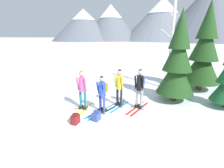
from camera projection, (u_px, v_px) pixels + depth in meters
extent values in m
plane|color=white|center=(107.00, 108.00, 7.60)|extent=(400.00, 400.00, 0.00)
cube|color=yellow|center=(85.00, 110.00, 7.40)|extent=(0.40, 1.57, 0.02)
cube|color=yellow|center=(80.00, 109.00, 7.46)|extent=(0.40, 1.57, 0.02)
cube|color=black|center=(86.00, 107.00, 7.47)|extent=(0.16, 0.28, 0.12)
cylinder|color=#1E6B7A|center=(85.00, 98.00, 7.34)|extent=(0.11, 0.11, 0.85)
cube|color=black|center=(81.00, 107.00, 7.53)|extent=(0.16, 0.28, 0.12)
cylinder|color=#1E6B7A|center=(81.00, 97.00, 7.40)|extent=(0.11, 0.11, 0.85)
cylinder|color=#E55193|center=(82.00, 84.00, 7.19)|extent=(0.28, 0.28, 0.64)
sphere|color=tan|center=(82.00, 74.00, 7.05)|extent=(0.23, 0.23, 0.23)
sphere|color=#B76019|center=(81.00, 72.00, 7.03)|extent=(0.17, 0.17, 0.17)
cylinder|color=#E55193|center=(85.00, 85.00, 7.08)|extent=(0.12, 0.22, 0.60)
cylinder|color=#E55193|center=(78.00, 84.00, 7.18)|extent=(0.12, 0.22, 0.60)
cylinder|color=#A5A5AD|center=(86.00, 98.00, 7.10)|extent=(0.02, 0.02, 1.27)
cylinder|color=black|center=(87.00, 110.00, 7.26)|extent=(0.07, 0.07, 0.01)
cylinder|color=#A5A5AD|center=(75.00, 96.00, 7.25)|extent=(0.02, 0.02, 1.27)
cylinder|color=black|center=(76.00, 108.00, 7.42)|extent=(0.07, 0.07, 0.01)
cube|color=#1E84D1|center=(103.00, 113.00, 7.09)|extent=(1.04, 1.46, 0.02)
cube|color=#1E84D1|center=(99.00, 112.00, 7.23)|extent=(1.04, 1.46, 0.02)
cube|color=black|center=(104.00, 111.00, 7.14)|extent=(0.24, 0.28, 0.12)
cylinder|color=#2D389E|center=(104.00, 102.00, 7.02)|extent=(0.11, 0.11, 0.77)
cube|color=black|center=(101.00, 109.00, 7.28)|extent=(0.24, 0.28, 0.12)
cylinder|color=#2D389E|center=(100.00, 100.00, 7.16)|extent=(0.11, 0.11, 0.77)
cylinder|color=blue|center=(102.00, 89.00, 6.93)|extent=(0.28, 0.28, 0.58)
sphere|color=tan|center=(102.00, 79.00, 6.81)|extent=(0.21, 0.21, 0.21)
sphere|color=black|center=(102.00, 78.00, 6.79)|extent=(0.16, 0.16, 0.16)
cylinder|color=blue|center=(104.00, 90.00, 6.77)|extent=(0.17, 0.20, 0.55)
cylinder|color=blue|center=(98.00, 88.00, 6.99)|extent=(0.17, 0.20, 0.55)
cylinder|color=#A5A5AD|center=(104.00, 102.00, 6.77)|extent=(0.02, 0.02, 1.16)
cylinder|color=black|center=(104.00, 114.00, 6.92)|extent=(0.07, 0.07, 0.01)
cylinder|color=#A5A5AD|center=(95.00, 99.00, 7.10)|extent=(0.02, 0.02, 1.16)
cylinder|color=black|center=(95.00, 110.00, 7.25)|extent=(0.07, 0.07, 0.01)
cube|color=#99661E|center=(105.00, 87.00, 7.05)|extent=(0.30, 0.28, 0.36)
cube|color=#1E84D1|center=(120.00, 107.00, 7.72)|extent=(0.85, 1.40, 0.02)
cube|color=#1E84D1|center=(116.00, 106.00, 7.84)|extent=(0.85, 1.40, 0.02)
cube|color=black|center=(121.00, 105.00, 7.78)|extent=(0.22, 0.28, 0.12)
cylinder|color=black|center=(121.00, 95.00, 7.64)|extent=(0.11, 0.11, 0.84)
cube|color=black|center=(117.00, 104.00, 7.90)|extent=(0.22, 0.28, 0.12)
cylinder|color=black|center=(117.00, 95.00, 7.77)|extent=(0.11, 0.11, 0.84)
cylinder|color=yellow|center=(120.00, 82.00, 7.53)|extent=(0.28, 0.28, 0.63)
sphere|color=tan|center=(120.00, 72.00, 7.40)|extent=(0.23, 0.23, 0.23)
sphere|color=black|center=(120.00, 71.00, 7.38)|extent=(0.17, 0.17, 0.17)
cylinder|color=yellow|center=(122.00, 83.00, 7.38)|extent=(0.17, 0.21, 0.60)
cylinder|color=yellow|center=(116.00, 82.00, 7.58)|extent=(0.17, 0.21, 0.60)
cylinder|color=#A5A5AD|center=(122.00, 95.00, 7.39)|extent=(0.02, 0.02, 1.26)
cylinder|color=black|center=(122.00, 107.00, 7.55)|extent=(0.07, 0.07, 0.01)
cylinder|color=#A5A5AD|center=(112.00, 93.00, 7.69)|extent=(0.02, 0.02, 1.26)
cylinder|color=black|center=(112.00, 104.00, 7.85)|extent=(0.07, 0.07, 0.01)
cube|color=red|center=(140.00, 109.00, 7.48)|extent=(0.93, 1.56, 0.02)
cube|color=red|center=(135.00, 108.00, 7.60)|extent=(0.93, 1.56, 0.02)
cube|color=black|center=(141.00, 107.00, 7.54)|extent=(0.22, 0.28, 0.12)
cylinder|color=gray|center=(141.00, 97.00, 7.40)|extent=(0.11, 0.11, 0.87)
cube|color=black|center=(136.00, 106.00, 7.66)|extent=(0.22, 0.28, 0.12)
cylinder|color=gray|center=(137.00, 96.00, 7.53)|extent=(0.11, 0.11, 0.87)
cylinder|color=black|center=(140.00, 83.00, 7.28)|extent=(0.28, 0.28, 0.65)
sphere|color=tan|center=(140.00, 72.00, 7.14)|extent=(0.24, 0.24, 0.24)
sphere|color=#2D389E|center=(140.00, 71.00, 7.12)|extent=(0.18, 0.18, 0.18)
cylinder|color=black|center=(143.00, 84.00, 7.13)|extent=(0.17, 0.22, 0.62)
cylinder|color=black|center=(136.00, 82.00, 7.33)|extent=(0.17, 0.22, 0.62)
cylinder|color=#A5A5AD|center=(143.00, 97.00, 7.15)|extent=(0.02, 0.02, 1.31)
cylinder|color=black|center=(142.00, 109.00, 7.32)|extent=(0.07, 0.07, 0.01)
cylinder|color=#A5A5AD|center=(132.00, 94.00, 7.44)|extent=(0.02, 0.02, 1.31)
cylinder|color=black|center=(132.00, 107.00, 7.61)|extent=(0.07, 0.07, 0.01)
cube|color=#384C99|center=(142.00, 81.00, 7.41)|extent=(0.31, 0.27, 0.36)
cylinder|color=#51381E|center=(199.00, 82.00, 10.05)|extent=(0.31, 0.31, 0.99)
cone|color=#1E4219|center=(202.00, 65.00, 9.76)|extent=(2.11, 2.11, 2.09)
cone|color=#1E4219|center=(206.00, 42.00, 9.38)|extent=(1.61, 1.61, 2.09)
cone|color=#1E4219|center=(209.00, 19.00, 9.03)|extent=(1.15, 1.15, 2.09)
cylinder|color=#51381E|center=(174.00, 92.00, 8.38)|extent=(0.27, 0.27, 0.85)
cone|color=#1E4219|center=(176.00, 75.00, 8.12)|extent=(1.83, 1.83, 1.80)
cone|color=#1E4219|center=(179.00, 52.00, 7.79)|extent=(1.40, 1.40, 1.80)
cone|color=#1E4219|center=(181.00, 29.00, 7.49)|extent=(1.00, 1.00, 1.80)
cylinder|color=silver|center=(171.00, 47.00, 9.73)|extent=(0.17, 0.17, 5.12)
cylinder|color=silver|center=(172.00, 32.00, 9.72)|extent=(0.13, 0.54, 0.40)
cylinder|color=silver|center=(170.00, 12.00, 9.19)|extent=(0.53, 0.09, 0.61)
cylinder|color=silver|center=(166.00, 34.00, 9.38)|extent=(0.76, 0.47, 0.54)
cube|color=maroon|center=(75.00, 119.00, 6.23)|extent=(0.31, 0.37, 0.34)
cube|color=maroon|center=(75.00, 115.00, 6.17)|extent=(0.22, 0.28, 0.04)
cube|color=#384C99|center=(96.00, 116.00, 6.47)|extent=(0.34, 0.39, 0.34)
cube|color=navy|center=(96.00, 112.00, 6.42)|extent=(0.22, 0.28, 0.04)
cone|color=slate|center=(84.00, 25.00, 89.31)|extent=(34.96, 34.96, 16.53)
cone|color=white|center=(83.00, 15.00, 87.79)|extent=(13.01, 13.01, 5.86)
cone|color=slate|center=(111.00, 23.00, 91.49)|extent=(32.35, 32.35, 19.15)
cone|color=white|center=(111.00, 11.00, 89.79)|extent=(12.82, 12.82, 7.23)
cone|color=slate|center=(162.00, 20.00, 88.94)|extent=(43.42, 43.42, 22.11)
cone|color=white|center=(163.00, 6.00, 86.94)|extent=(16.75, 16.75, 8.12)
cone|color=slate|center=(210.00, 12.00, 77.67)|extent=(47.64, 47.64, 26.86)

